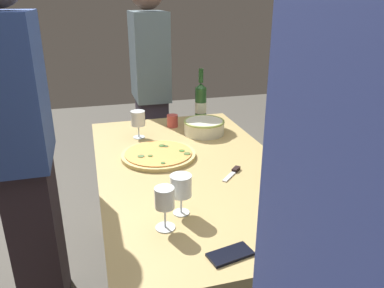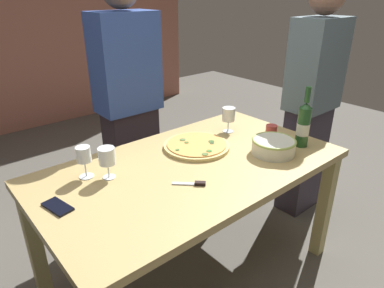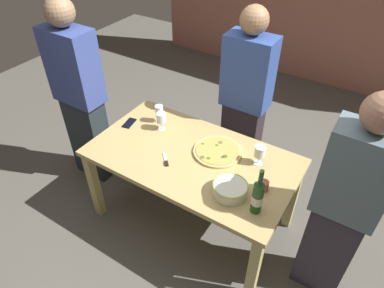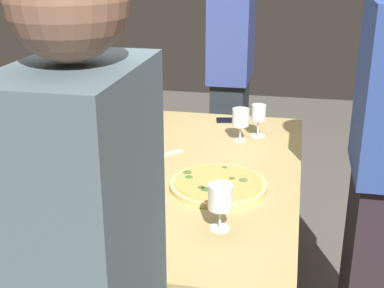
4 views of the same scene
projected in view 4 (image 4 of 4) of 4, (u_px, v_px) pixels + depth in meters
dining_table at (192, 190)px, 2.26m from camera, size 1.60×0.90×0.75m
pizza at (218, 184)px, 2.05m from camera, size 0.38×0.38×0.03m
serving_bowl at (113, 200)px, 1.85m from camera, size 0.24×0.24×0.08m
wine_bottle at (76, 203)px, 1.64m from camera, size 0.07×0.07×0.35m
wine_glass_near_pizza at (220, 199)px, 1.72m from camera, size 0.08×0.08×0.16m
wine_glass_by_bottle at (241, 118)px, 2.52m from camera, size 0.08×0.08×0.16m
wine_glass_far_left at (259, 114)px, 2.58m from camera, size 0.07×0.07×0.16m
cup_amber at (140, 232)px, 1.66m from camera, size 0.07×0.07×0.08m
cell_phone at (230, 120)px, 2.84m from camera, size 0.10×0.15×0.01m
pizza_knife at (162, 154)px, 2.37m from camera, size 0.13×0.13×0.02m
person_host at (230, 74)px, 3.26m from camera, size 0.44×0.24×1.76m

